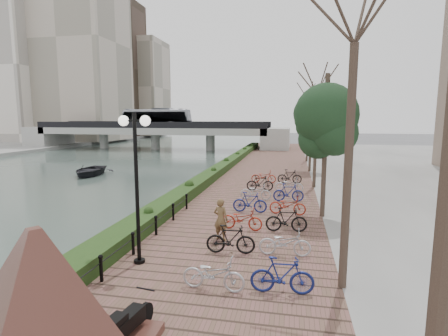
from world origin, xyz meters
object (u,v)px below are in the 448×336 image
(lamppost, at_px, (136,156))
(motorcycle, at_px, (129,322))
(granite_monument, at_px, (40,302))
(pedestrian, at_px, (221,219))
(boat, at_px, (90,170))

(lamppost, xyz_separation_m, motorcycle, (1.52, -3.74, -2.97))
(granite_monument, distance_m, pedestrian, 7.63)
(lamppost, relative_size, pedestrian, 2.97)
(motorcycle, relative_size, boat, 0.32)
(pedestrian, height_order, boat, pedestrian)
(lamppost, bearing_deg, boat, 126.08)
(lamppost, xyz_separation_m, boat, (-12.75, 17.50, -3.44))
(lamppost, distance_m, pedestrian, 4.23)
(motorcycle, bearing_deg, granite_monument, -125.24)
(granite_monument, relative_size, boat, 0.96)
(granite_monument, height_order, lamppost, lamppost)
(pedestrian, relative_size, boat, 0.36)
(lamppost, relative_size, boat, 1.06)
(granite_monument, height_order, pedestrian, granite_monument)
(granite_monument, height_order, boat, granite_monument)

